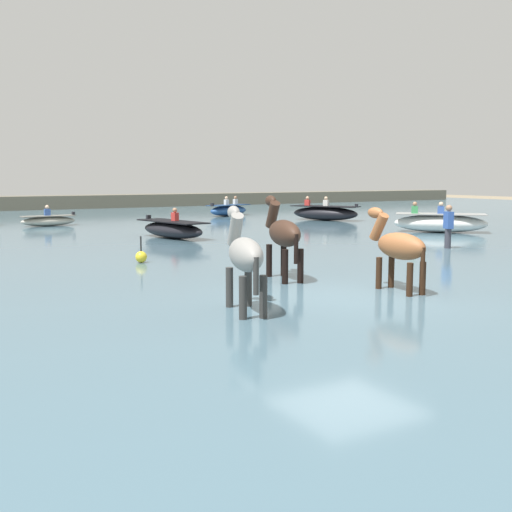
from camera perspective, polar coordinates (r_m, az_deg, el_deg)
ground_plane at (r=12.22m, az=8.36°, el=-4.72°), size 120.00×120.00×0.00m
water_surface at (r=20.86m, az=-9.01°, el=0.58°), size 90.00×90.00×0.25m
horse_lead_grey at (r=10.45m, az=-1.06°, el=-0.07°), size 0.83×1.85×2.00m
horse_trailing_chestnut at (r=12.64m, az=12.85°, el=0.71°), size 0.52×1.73×1.89m
horse_flank_dark_bay at (r=13.78m, az=2.49°, el=1.90°), size 0.80×1.93×2.09m
boat_near_starboard at (r=32.79m, az=6.32°, el=3.92°), size 2.84×3.80×1.23m
boat_far_offshore at (r=36.45m, az=-2.52°, el=4.20°), size 3.11×2.08×1.12m
boat_mid_outer at (r=30.35m, az=-18.40°, el=3.08°), size 2.48×0.91×0.96m
boat_distant_west at (r=23.37m, az=-7.62°, el=2.42°), size 1.71×3.63×1.12m
boat_distant_east at (r=26.62m, az=16.44°, el=2.91°), size 3.54×3.54×1.24m
person_wading_close at (r=20.73m, az=17.11°, el=2.37°), size 0.29×0.37×1.63m
channel_buoy at (r=16.80m, az=-10.42°, el=-0.06°), size 0.30×0.30×0.70m
far_shoreline at (r=45.95m, az=-20.90°, el=4.38°), size 80.00×2.40×1.19m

